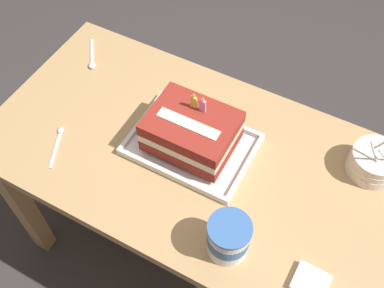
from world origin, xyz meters
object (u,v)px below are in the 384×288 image
(serving_spoon_near_tray, at_px, (92,61))
(napkin_pile, at_px, (311,282))
(serving_spoon_by_bowls, at_px, (58,139))
(ice_cream_tub, at_px, (228,238))
(foil_tray, at_px, (192,145))
(birthday_cake, at_px, (192,131))
(bowl_stack, at_px, (374,162))

(serving_spoon_near_tray, height_order, napkin_pile, napkin_pile)
(serving_spoon_by_bowls, bearing_deg, serving_spoon_near_tray, 107.96)
(serving_spoon_near_tray, xyz_separation_m, serving_spoon_by_bowls, (0.10, -0.31, -0.00))
(ice_cream_tub, xyz_separation_m, serving_spoon_near_tray, (-0.69, 0.38, -0.06))
(napkin_pile, bearing_deg, foil_tray, 153.63)
(foil_tray, relative_size, serving_spoon_near_tray, 2.71)
(ice_cream_tub, xyz_separation_m, napkin_pile, (0.22, 0.01, -0.05))
(napkin_pile, bearing_deg, birthday_cake, 153.62)
(serving_spoon_by_bowls, distance_m, napkin_pile, 0.80)
(foil_tray, distance_m, serving_spoon_by_bowls, 0.40)
(birthday_cake, bearing_deg, napkin_pile, -26.38)
(foil_tray, relative_size, bowl_stack, 2.53)
(foil_tray, height_order, bowl_stack, bowl_stack)
(ice_cream_tub, bearing_deg, serving_spoon_by_bowls, 173.47)
(birthday_cake, xyz_separation_m, ice_cream_tub, (0.23, -0.23, -0.02))
(birthday_cake, relative_size, ice_cream_tub, 2.00)
(foil_tray, relative_size, ice_cream_tub, 2.95)
(bowl_stack, height_order, serving_spoon_by_bowls, bowl_stack)
(serving_spoon_near_tray, height_order, serving_spoon_by_bowls, serving_spoon_near_tray)
(foil_tray, height_order, serving_spoon_by_bowls, foil_tray)
(birthday_cake, relative_size, serving_spoon_near_tray, 1.84)
(birthday_cake, bearing_deg, serving_spoon_near_tray, 162.26)
(birthday_cake, distance_m, bowl_stack, 0.51)
(ice_cream_tub, distance_m, napkin_pile, 0.22)
(bowl_stack, distance_m, napkin_pile, 0.39)
(serving_spoon_near_tray, bearing_deg, bowl_stack, 1.38)
(serving_spoon_by_bowls, bearing_deg, napkin_pile, -3.92)
(birthday_cake, relative_size, serving_spoon_by_bowls, 1.72)
(serving_spoon_near_tray, relative_size, serving_spoon_by_bowls, 0.93)
(birthday_cake, height_order, serving_spoon_by_bowls, birthday_cake)
(foil_tray, height_order, ice_cream_tub, ice_cream_tub)
(napkin_pile, bearing_deg, serving_spoon_by_bowls, 176.08)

